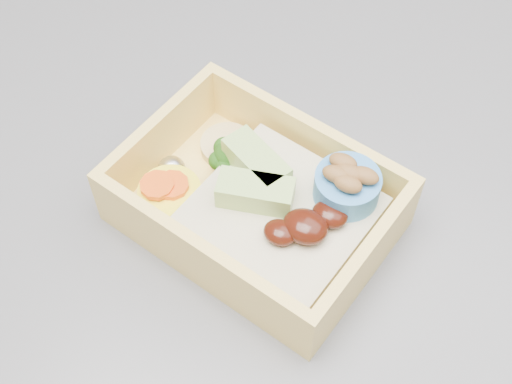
% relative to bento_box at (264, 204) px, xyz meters
% --- Properties ---
extents(bento_box, '(0.19, 0.16, 0.06)m').
position_rel_bento_box_xyz_m(bento_box, '(0.00, 0.00, 0.00)').
color(bento_box, '#FFD769').
rests_on(bento_box, island).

